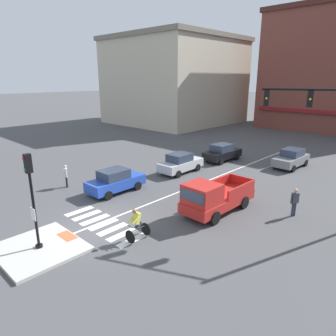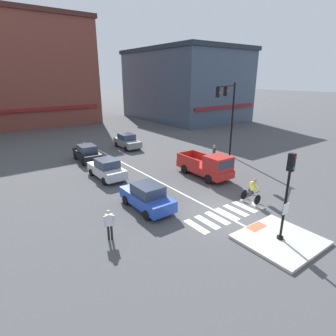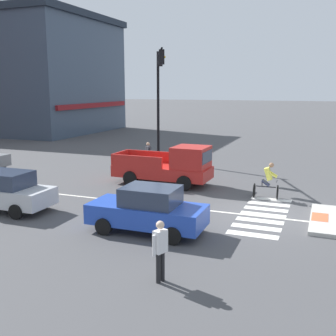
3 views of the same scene
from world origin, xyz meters
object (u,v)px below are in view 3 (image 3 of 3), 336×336
at_px(traffic_light_mast, 159,87).
at_px(car_silver_westbound_far, 5,191).
at_px(pickup_truck_red_eastbound_mid, 171,166).
at_px(pedestrian_at_curb_left, 160,246).
at_px(cyclist, 268,180).
at_px(pedestrian_waiting_far_side, 148,153).
at_px(car_blue_westbound_near, 148,210).

height_order(traffic_light_mast, car_silver_westbound_far, traffic_light_mast).
distance_m(pickup_truck_red_eastbound_mid, pedestrian_at_curb_left, 10.99).
bearing_deg(car_silver_westbound_far, traffic_light_mast, -9.59).
distance_m(traffic_light_mast, cyclist, 10.74).
bearing_deg(pedestrian_at_curb_left, car_silver_westbound_far, 66.74).
bearing_deg(traffic_light_mast, pedestrian_at_curb_left, -157.44).
bearing_deg(traffic_light_mast, pedestrian_waiting_far_side, 175.08).
height_order(car_blue_westbound_near, cyclist, cyclist).
xyz_separation_m(car_blue_westbound_near, car_silver_westbound_far, (0.25, 6.56, 0.00)).
bearing_deg(car_blue_westbound_near, pickup_truck_red_eastbound_mid, 14.66).
bearing_deg(car_blue_westbound_near, cyclist, -28.38).
xyz_separation_m(pedestrian_at_curb_left, pedestrian_waiting_far_side, (13.93, 6.55, 0.00)).
relative_size(car_silver_westbound_far, pickup_truck_red_eastbound_mid, 0.80).
height_order(traffic_light_mast, car_blue_westbound_near, traffic_light_mast).
bearing_deg(pedestrian_at_curb_left, traffic_light_mast, 22.56).
height_order(car_blue_westbound_near, pedestrian_at_curb_left, pedestrian_at_curb_left).
distance_m(car_blue_westbound_near, pickup_truck_red_eastbound_mid, 7.22).
distance_m(traffic_light_mast, pedestrian_waiting_far_side, 4.36).
xyz_separation_m(pickup_truck_red_eastbound_mid, pedestrian_at_curb_left, (-10.36, -3.68, 0.00)).
bearing_deg(car_blue_westbound_near, pedestrian_waiting_far_side, 23.97).
bearing_deg(car_blue_westbound_near, pedestrian_at_curb_left, -151.22).
bearing_deg(traffic_light_mast, car_silver_westbound_far, 170.41).
relative_size(traffic_light_mast, car_blue_westbound_near, 1.79).
height_order(traffic_light_mast, cyclist, traffic_light_mast).
xyz_separation_m(traffic_light_mast, pedestrian_at_curb_left, (-15.45, -6.42, -4.09)).
bearing_deg(cyclist, car_silver_westbound_far, 120.57).
distance_m(traffic_light_mast, car_silver_westbound_far, 12.73).
height_order(car_blue_westbound_near, pickup_truck_red_eastbound_mid, pickup_truck_red_eastbound_mid).
bearing_deg(car_silver_westbound_far, pedestrian_waiting_far_side, -10.27).
bearing_deg(pickup_truck_red_eastbound_mid, traffic_light_mast, 28.27).
relative_size(car_blue_westbound_near, pedestrian_waiting_far_side, 2.46).
height_order(car_silver_westbound_far, pickup_truck_red_eastbound_mid, pickup_truck_red_eastbound_mid).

